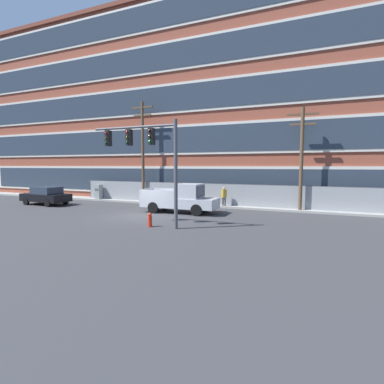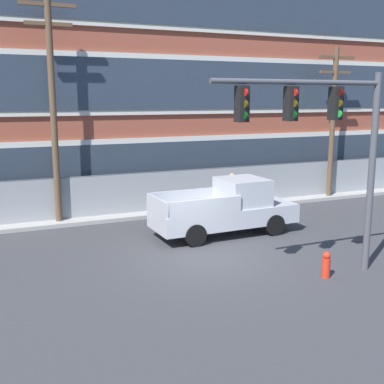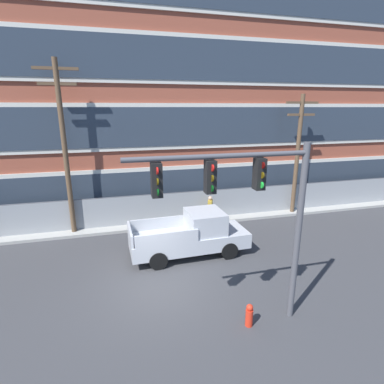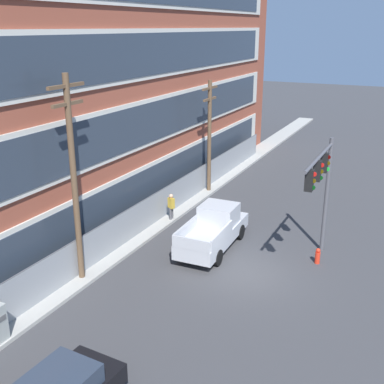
% 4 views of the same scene
% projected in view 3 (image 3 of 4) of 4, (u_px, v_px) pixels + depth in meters
% --- Properties ---
extents(ground_plane, '(160.00, 160.00, 0.00)m').
position_uv_depth(ground_plane, '(158.00, 290.00, 11.50)').
color(ground_plane, '#38383A').
extents(sidewalk_building_side, '(80.00, 1.70, 0.16)m').
position_uv_depth(sidewalk_building_side, '(141.00, 224.00, 17.73)').
color(sidewalk_building_side, '#9E9B93').
rests_on(sidewalk_building_side, ground).
extents(brick_mill_building, '(53.19, 12.06, 18.72)m').
position_uv_depth(brick_mill_building, '(104.00, 69.00, 20.94)').
color(brick_mill_building, brown).
rests_on(brick_mill_building, ground).
extents(chain_link_fence, '(30.95, 0.06, 1.90)m').
position_uv_depth(chain_link_fence, '(227.00, 203.00, 18.78)').
color(chain_link_fence, gray).
rests_on(chain_link_fence, ground).
extents(traffic_signal_mast, '(5.34, 0.43, 5.81)m').
position_uv_depth(traffic_signal_mast, '(250.00, 199.00, 8.55)').
color(traffic_signal_mast, '#4C4C51').
rests_on(traffic_signal_mast, ground).
extents(pickup_truck_silver, '(5.61, 2.18, 2.10)m').
position_uv_depth(pickup_truck_silver, '(192.00, 235.00, 14.06)').
color(pickup_truck_silver, '#B2B5BA').
rests_on(pickup_truck_silver, ground).
extents(utility_pole_near_corner, '(2.10, 0.26, 9.06)m').
position_uv_depth(utility_pole_near_corner, '(64.00, 144.00, 15.25)').
color(utility_pole_near_corner, brown).
rests_on(utility_pole_near_corner, ground).
extents(utility_pole_midblock, '(2.13, 0.26, 7.54)m').
position_uv_depth(utility_pole_midblock, '(298.00, 151.00, 18.62)').
color(utility_pole_midblock, brown).
rests_on(utility_pole_midblock, ground).
extents(pedestrian_near_cabinet, '(0.40, 0.47, 1.69)m').
position_uv_depth(pedestrian_near_cabinet, '(210.00, 208.00, 17.91)').
color(pedestrian_near_cabinet, '#4C4C51').
rests_on(pedestrian_near_cabinet, ground).
extents(fire_hydrant, '(0.24, 0.24, 0.78)m').
position_uv_depth(fire_hydrant, '(249.00, 315.00, 9.53)').
color(fire_hydrant, red).
rests_on(fire_hydrant, ground).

